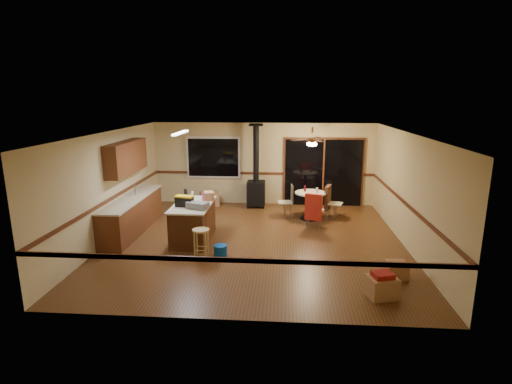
# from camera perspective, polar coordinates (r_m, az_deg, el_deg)

# --- Properties ---
(floor) EXTENTS (7.00, 7.00, 0.00)m
(floor) POSITION_cam_1_polar(r_m,az_deg,el_deg) (9.70, -0.13, -7.03)
(floor) COLOR #543117
(floor) RESTS_ON ground
(ceiling) EXTENTS (7.00, 7.00, 0.00)m
(ceiling) POSITION_cam_1_polar(r_m,az_deg,el_deg) (9.12, -0.14, 8.45)
(ceiling) COLOR silver
(ceiling) RESTS_ON ground
(wall_back) EXTENTS (7.00, 0.00, 7.00)m
(wall_back) POSITION_cam_1_polar(r_m,az_deg,el_deg) (12.75, 1.06, 4.02)
(wall_back) COLOR tan
(wall_back) RESTS_ON ground
(wall_front) EXTENTS (7.00, 0.00, 7.00)m
(wall_front) POSITION_cam_1_polar(r_m,az_deg,el_deg) (5.98, -2.69, -7.13)
(wall_front) COLOR tan
(wall_front) RESTS_ON ground
(wall_left) EXTENTS (0.00, 7.00, 7.00)m
(wall_left) POSITION_cam_1_polar(r_m,az_deg,el_deg) (10.20, -20.15, 0.76)
(wall_left) COLOR tan
(wall_left) RESTS_ON ground
(wall_right) EXTENTS (0.00, 7.00, 7.00)m
(wall_right) POSITION_cam_1_polar(r_m,az_deg,el_deg) (9.71, 20.92, 0.09)
(wall_right) COLOR tan
(wall_right) RESTS_ON ground
(chair_rail) EXTENTS (7.00, 7.00, 0.08)m
(chair_rail) POSITION_cam_1_polar(r_m,az_deg,el_deg) (9.40, -0.13, -1.32)
(chair_rail) COLOR #512614
(chair_rail) RESTS_ON ground
(window) EXTENTS (1.72, 0.10, 1.32)m
(window) POSITION_cam_1_polar(r_m,az_deg,el_deg) (12.86, -6.12, 4.93)
(window) COLOR black
(window) RESTS_ON ground
(sliding_door) EXTENTS (2.52, 0.10, 2.10)m
(sliding_door) POSITION_cam_1_polar(r_m,az_deg,el_deg) (12.78, 9.58, 2.72)
(sliding_door) COLOR black
(sliding_door) RESTS_ON ground
(lower_cabinets) EXTENTS (0.60, 3.00, 0.86)m
(lower_cabinets) POSITION_cam_1_polar(r_m,az_deg,el_deg) (10.74, -17.24, -3.19)
(lower_cabinets) COLOR #5F3018
(lower_cabinets) RESTS_ON ground
(countertop) EXTENTS (0.64, 3.04, 0.04)m
(countertop) POSITION_cam_1_polar(r_m,az_deg,el_deg) (10.62, -17.40, -0.87)
(countertop) COLOR #C2B797
(countertop) RESTS_ON lower_cabinets
(upper_cabinets) EXTENTS (0.35, 2.00, 0.80)m
(upper_cabinets) POSITION_cam_1_polar(r_m,az_deg,el_deg) (10.66, -18.03, 4.74)
(upper_cabinets) COLOR #5F3018
(upper_cabinets) RESTS_ON ground
(kitchen_island) EXTENTS (0.88, 1.68, 0.90)m
(kitchen_island) POSITION_cam_1_polar(r_m,az_deg,el_deg) (9.77, -8.96, -4.24)
(kitchen_island) COLOR #432210
(kitchen_island) RESTS_ON ground
(wood_stove) EXTENTS (0.55, 0.50, 2.52)m
(wood_stove) POSITION_cam_1_polar(r_m,az_deg,el_deg) (12.43, 0.01, 1.09)
(wood_stove) COLOR black
(wood_stove) RESTS_ON ground
(ceiling_fan) EXTENTS (0.24, 0.24, 0.55)m
(ceiling_fan) POSITION_cam_1_polar(r_m,az_deg,el_deg) (11.05, 8.01, 7.20)
(ceiling_fan) COLOR brown
(ceiling_fan) RESTS_ON ceiling
(fluorescent_strip) EXTENTS (0.10, 1.20, 0.04)m
(fluorescent_strip) POSITION_cam_1_polar(r_m,az_deg,el_deg) (9.72, -10.76, 8.29)
(fluorescent_strip) COLOR white
(fluorescent_strip) RESTS_ON ceiling
(toolbox_grey) EXTENTS (0.55, 0.42, 0.15)m
(toolbox_grey) POSITION_cam_1_polar(r_m,az_deg,el_deg) (9.23, -8.33, -1.90)
(toolbox_grey) COLOR slate
(toolbox_grey) RESTS_ON kitchen_island
(toolbox_black) EXTENTS (0.43, 0.28, 0.22)m
(toolbox_black) POSITION_cam_1_polar(r_m,az_deg,el_deg) (9.46, -10.20, -1.37)
(toolbox_black) COLOR black
(toolbox_black) RESTS_ON kitchen_island
(toolbox_yellow_lid) EXTENTS (0.45, 0.30, 0.03)m
(toolbox_yellow_lid) POSITION_cam_1_polar(r_m,az_deg,el_deg) (9.43, -10.23, -0.63)
(toolbox_yellow_lid) COLOR gold
(toolbox_yellow_lid) RESTS_ON toolbox_black
(box_on_island) EXTENTS (0.31, 0.36, 0.21)m
(box_on_island) POSITION_cam_1_polar(r_m,az_deg,el_deg) (9.95, -6.74, -0.55)
(box_on_island) COLOR #A37148
(box_on_island) RESTS_ON kitchen_island
(bottle_dark) EXTENTS (0.10, 0.10, 0.31)m
(bottle_dark) POSITION_cam_1_polar(r_m,az_deg,el_deg) (9.91, -10.00, -0.41)
(bottle_dark) COLOR black
(bottle_dark) RESTS_ON kitchen_island
(bottle_pink) EXTENTS (0.09, 0.09, 0.22)m
(bottle_pink) POSITION_cam_1_polar(r_m,az_deg,el_deg) (9.81, -7.55, -0.75)
(bottle_pink) COLOR #D84C8C
(bottle_pink) RESTS_ON kitchen_island
(bottle_white) EXTENTS (0.08, 0.08, 0.19)m
(bottle_white) POSITION_cam_1_polar(r_m,az_deg,el_deg) (10.11, -9.10, -0.46)
(bottle_white) COLOR white
(bottle_white) RESTS_ON kitchen_island
(bar_stool) EXTENTS (0.46, 0.46, 0.66)m
(bar_stool) POSITION_cam_1_polar(r_m,az_deg,el_deg) (8.70, -7.83, -7.34)
(bar_stool) COLOR tan
(bar_stool) RESTS_ON floor
(blue_bucket) EXTENTS (0.35, 0.35, 0.25)m
(blue_bucket) POSITION_cam_1_polar(r_m,az_deg,el_deg) (8.85, -5.10, -8.33)
(blue_bucket) COLOR #0B47A5
(blue_bucket) RESTS_ON floor
(dining_table) EXTENTS (0.86, 0.86, 0.78)m
(dining_table) POSITION_cam_1_polar(r_m,az_deg,el_deg) (11.36, 7.74, -1.27)
(dining_table) COLOR black
(dining_table) RESTS_ON ground
(glass_red) EXTENTS (0.07, 0.07, 0.17)m
(glass_red) POSITION_cam_1_polar(r_m,az_deg,el_deg) (11.37, 7.01, 0.52)
(glass_red) COLOR #590C14
(glass_red) RESTS_ON dining_table
(glass_cream) EXTENTS (0.07, 0.07, 0.15)m
(glass_cream) POSITION_cam_1_polar(r_m,az_deg,el_deg) (11.25, 8.72, 0.25)
(glass_cream) COLOR beige
(glass_cream) RESTS_ON dining_table
(chair_left) EXTENTS (0.45, 0.44, 0.51)m
(chair_left) POSITION_cam_1_polar(r_m,az_deg,el_deg) (11.43, 4.74, -0.79)
(chair_left) COLOR #BEB58D
(chair_left) RESTS_ON ground
(chair_near) EXTENTS (0.55, 0.57, 0.70)m
(chair_near) POSITION_cam_1_polar(r_m,az_deg,el_deg) (10.50, 8.24, -2.13)
(chair_near) COLOR #BEB58D
(chair_near) RESTS_ON ground
(chair_right) EXTENTS (0.57, 0.54, 0.70)m
(chair_right) POSITION_cam_1_polar(r_m,az_deg,el_deg) (11.49, 10.33, -0.85)
(chair_right) COLOR #BEB58D
(chair_right) RESTS_ON ground
(box_under_window) EXTENTS (0.67, 0.61, 0.44)m
(box_under_window) POSITION_cam_1_polar(r_m,az_deg,el_deg) (12.79, -6.66, -0.99)
(box_under_window) COLOR #A37148
(box_under_window) RESTS_ON floor
(box_corner_a) EXTENTS (0.58, 0.52, 0.37)m
(box_corner_a) POSITION_cam_1_polar(r_m,az_deg,el_deg) (7.44, 17.53, -12.82)
(box_corner_a) COLOR #A37148
(box_corner_a) RESTS_ON floor
(box_corner_b) EXTENTS (0.42, 0.37, 0.32)m
(box_corner_b) POSITION_cam_1_polar(r_m,az_deg,el_deg) (8.26, 19.40, -10.45)
(box_corner_b) COLOR #A37148
(box_corner_b) RESTS_ON floor
(box_small_red) EXTENTS (0.40, 0.36, 0.09)m
(box_small_red) POSITION_cam_1_polar(r_m,az_deg,el_deg) (7.34, 17.66, -11.21)
(box_small_red) COLOR maroon
(box_small_red) RESTS_ON box_corner_a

